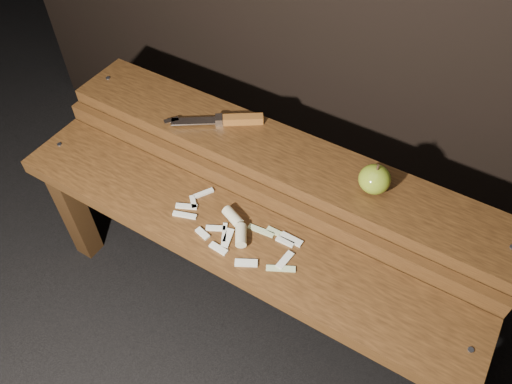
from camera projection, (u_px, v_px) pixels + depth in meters
The scene contains 6 objects.
ground at pixel (246, 301), 1.51m from camera, with size 60.00×60.00×0.00m, color black.
bench_front_tier at pixel (230, 250), 1.21m from camera, with size 1.20×0.20×0.42m.
bench_rear_tier at pixel (277, 175), 1.29m from camera, with size 1.20×0.21×0.50m.
apple at pixel (375, 179), 1.12m from camera, with size 0.07×0.07×0.08m.
knife at pixel (230, 120), 1.29m from camera, with size 0.22×0.16×0.02m.
apple_scraps at pixel (237, 230), 1.16m from camera, with size 0.34×0.16×0.03m.
Camera 1 is at (0.41, -0.61, 1.37)m, focal length 35.00 mm.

